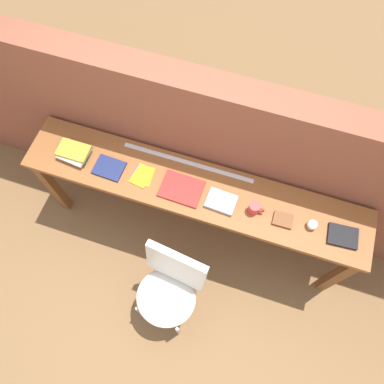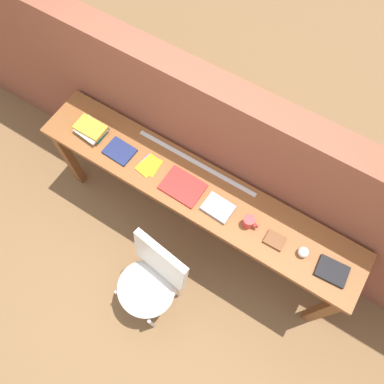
% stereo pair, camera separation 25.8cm
% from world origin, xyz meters
% --- Properties ---
extents(ground_plane, '(40.00, 40.00, 0.00)m').
position_xyz_m(ground_plane, '(0.00, 0.00, 0.00)').
color(ground_plane, brown).
extents(brick_wall_back, '(6.00, 0.20, 1.58)m').
position_xyz_m(brick_wall_back, '(0.00, 0.64, 0.79)').
color(brick_wall_back, brown).
rests_on(brick_wall_back, ground).
extents(sideboard, '(2.50, 0.44, 0.88)m').
position_xyz_m(sideboard, '(0.00, 0.30, 0.74)').
color(sideboard, brown).
rests_on(sideboard, ground).
extents(chair_white_moulded, '(0.49, 0.50, 0.89)m').
position_xyz_m(chair_white_moulded, '(0.03, -0.35, 0.53)').
color(chair_white_moulded, silver).
rests_on(chair_white_moulded, ground).
extents(book_stack_leftmost, '(0.23, 0.19, 0.07)m').
position_xyz_m(book_stack_leftmost, '(-0.90, 0.28, 0.92)').
color(book_stack_leftmost, '#19757A').
rests_on(book_stack_leftmost, sideboard).
extents(magazine_cycling, '(0.22, 0.17, 0.02)m').
position_xyz_m(magazine_cycling, '(-0.62, 0.25, 0.89)').
color(magazine_cycling, navy).
rests_on(magazine_cycling, sideboard).
extents(pamphlet_pile_colourful, '(0.15, 0.18, 0.01)m').
position_xyz_m(pamphlet_pile_colourful, '(-0.38, 0.27, 0.88)').
color(pamphlet_pile_colourful, orange).
rests_on(pamphlet_pile_colourful, sideboard).
extents(book_open_centre, '(0.29, 0.22, 0.02)m').
position_xyz_m(book_open_centre, '(-0.08, 0.25, 0.89)').
color(book_open_centre, red).
rests_on(book_open_centre, sideboard).
extents(book_grey_hardcover, '(0.21, 0.16, 0.03)m').
position_xyz_m(book_grey_hardcover, '(0.21, 0.25, 0.90)').
color(book_grey_hardcover, '#9E9EA3').
rests_on(book_grey_hardcover, sideboard).
extents(mug, '(0.11, 0.08, 0.09)m').
position_xyz_m(mug, '(0.44, 0.26, 0.92)').
color(mug, red).
rests_on(mug, sideboard).
extents(leather_journal_brown, '(0.13, 0.10, 0.02)m').
position_xyz_m(leather_journal_brown, '(0.64, 0.25, 0.89)').
color(leather_journal_brown, brown).
rests_on(leather_journal_brown, sideboard).
extents(sports_ball_small, '(0.07, 0.07, 0.07)m').
position_xyz_m(sports_ball_small, '(0.83, 0.27, 0.92)').
color(sports_ball_small, silver).
rests_on(sports_ball_small, sideboard).
extents(book_repair_rightmost, '(0.20, 0.16, 0.03)m').
position_xyz_m(book_repair_rightmost, '(1.04, 0.26, 0.89)').
color(book_repair_rightmost, black).
rests_on(book_repair_rightmost, sideboard).
extents(ruler_metal_back_edge, '(0.98, 0.03, 0.00)m').
position_xyz_m(ruler_metal_back_edge, '(-0.10, 0.47, 0.88)').
color(ruler_metal_back_edge, silver).
rests_on(ruler_metal_back_edge, sideboard).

